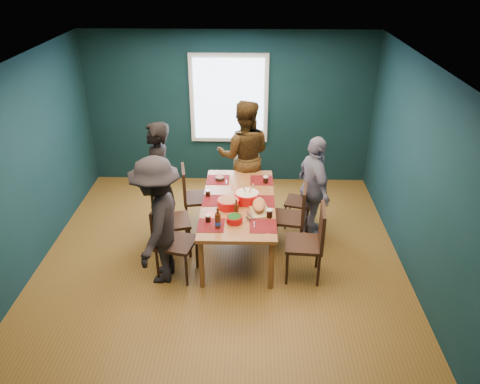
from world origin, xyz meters
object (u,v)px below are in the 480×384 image
(chair_right_mid, at_px, (296,213))
(cutting_board, at_px, (259,205))
(person_right, at_px, (314,189))
(bowl_dumpling, at_px, (247,197))
(chair_left_mid, at_px, (165,216))
(person_near_left, at_px, (158,221))
(chair_right_near, at_px, (312,238))
(bowl_salad, at_px, (228,203))
(chair_left_far, at_px, (192,193))
(person_far_left, at_px, (158,182))
(dining_table, at_px, (238,205))
(bowl_herbs, at_px, (234,219))
(person_back, at_px, (244,156))
(chair_left_near, at_px, (169,235))
(chair_right_far, at_px, (305,197))

(chair_right_mid, bearing_deg, cutting_board, -145.67)
(person_right, height_order, bowl_dumpling, person_right)
(chair_left_mid, height_order, person_near_left, person_near_left)
(chair_right_near, height_order, bowl_salad, chair_right_near)
(chair_left_far, relative_size, person_far_left, 0.56)
(person_far_left, xyz_separation_m, person_right, (2.24, 0.04, -0.10))
(person_far_left, bearing_deg, bowl_dumpling, 69.78)
(person_far_left, xyz_separation_m, bowl_dumpling, (1.28, -0.31, -0.06))
(dining_table, distance_m, person_near_left, 1.23)
(chair_right_mid, relative_size, bowl_salad, 3.34)
(chair_left_far, relative_size, cutting_board, 1.63)
(chair_left_far, height_order, cutting_board, chair_left_far)
(chair_left_far, bearing_deg, person_right, -16.89)
(chair_right_near, height_order, bowl_herbs, chair_right_near)
(chair_right_mid, xyz_separation_m, person_back, (-0.75, 1.20, 0.34))
(person_back, xyz_separation_m, bowl_herbs, (-0.09, -1.78, -0.11))
(chair_left_near, relative_size, person_far_left, 0.57)
(bowl_salad, bearing_deg, person_far_left, 154.75)
(chair_right_far, distance_m, chair_right_mid, 0.60)
(person_right, bearing_deg, chair_left_far, 66.66)
(chair_left_mid, height_order, chair_right_mid, chair_left_mid)
(bowl_dumpling, height_order, cutting_board, bowl_dumpling)
(chair_left_mid, distance_m, chair_right_far, 2.14)
(dining_table, xyz_separation_m, chair_left_mid, (-1.01, -0.17, -0.09))
(bowl_herbs, bearing_deg, person_far_left, 142.45)
(chair_right_mid, bearing_deg, person_right, 58.73)
(chair_left_near, bearing_deg, person_back, 76.56)
(person_near_left, xyz_separation_m, cutting_board, (1.27, 0.50, -0.04))
(chair_left_near, bearing_deg, cutting_board, 32.96)
(person_right, distance_m, cutting_board, 0.98)
(chair_right_near, relative_size, person_right, 0.65)
(person_far_left, xyz_separation_m, bowl_salad, (1.03, -0.49, -0.07))
(cutting_board, bearing_deg, person_back, 85.47)
(person_back, height_order, bowl_salad, person_back)
(dining_table, height_order, chair_left_near, chair_left_near)
(cutting_board, bearing_deg, bowl_herbs, -146.75)
(bowl_herbs, bearing_deg, person_near_left, -170.27)
(dining_table, bearing_deg, cutting_board, -38.72)
(chair_right_near, relative_size, bowl_salad, 3.53)
(person_near_left, xyz_separation_m, bowl_dumpling, (1.10, 0.72, -0.02))
(bowl_herbs, bearing_deg, chair_left_mid, 157.94)
(chair_left_near, bearing_deg, chair_right_far, 46.62)
(person_near_left, bearing_deg, chair_left_mid, -172.48)
(chair_left_mid, height_order, person_back, person_back)
(chair_left_near, height_order, person_back, person_back)
(chair_right_near, xyz_separation_m, person_near_left, (-1.94, -0.06, 0.25))
(person_right, bearing_deg, person_back, 33.07)
(dining_table, bearing_deg, chair_left_mid, -170.89)
(chair_right_mid, bearing_deg, bowl_herbs, -136.23)
(chair_left_far, relative_size, bowl_salad, 3.40)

